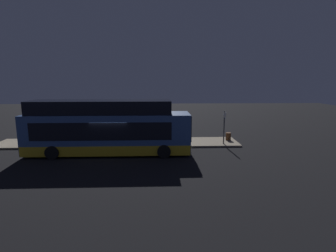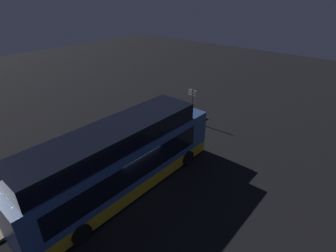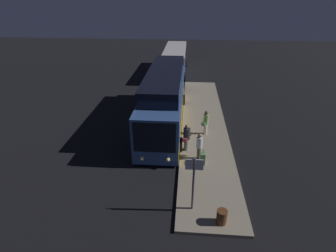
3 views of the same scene
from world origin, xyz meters
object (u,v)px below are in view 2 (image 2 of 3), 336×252
(trash_bin, at_px, (185,110))
(bus_lead, at_px, (122,162))
(passenger_with_bags, at_px, (153,133))
(sign_post, at_px, (192,101))
(passenger_waiting, at_px, (116,140))
(suitcase, at_px, (157,129))
(passenger_boarding, at_px, (154,126))

(trash_bin, bearing_deg, bus_lead, -161.44)
(passenger_with_bags, relative_size, sign_post, 0.65)
(passenger_waiting, xyz_separation_m, suitcase, (3.53, -0.31, -0.58))
(bus_lead, relative_size, passenger_with_bags, 6.78)
(passenger_waiting, xyz_separation_m, passenger_with_bags, (2.18, -1.25, -0.00))
(passenger_waiting, relative_size, trash_bin, 2.61)
(passenger_with_bags, bearing_deg, bus_lead, -49.06)
(passenger_waiting, distance_m, suitcase, 3.59)
(passenger_waiting, relative_size, sign_post, 0.64)
(passenger_waiting, bearing_deg, trash_bin, 128.33)
(bus_lead, distance_m, suitcase, 6.19)
(trash_bin, bearing_deg, sign_post, -120.56)
(suitcase, height_order, sign_post, sign_post)
(bus_lead, height_order, trash_bin, bus_lead)
(passenger_with_bags, height_order, sign_post, sign_post)
(passenger_boarding, height_order, sign_post, sign_post)
(passenger_boarding, height_order, passenger_with_bags, passenger_with_bags)
(sign_post, bearing_deg, bus_lead, -167.19)
(bus_lead, xyz_separation_m, trash_bin, (9.71, 3.26, -1.25))
(passenger_boarding, xyz_separation_m, passenger_waiting, (-3.04, 0.51, 0.04))
(passenger_waiting, relative_size, suitcase, 1.83)
(passenger_waiting, bearing_deg, suitcase, 121.00)
(passenger_boarding, height_order, passenger_waiting, passenger_waiting)
(bus_lead, bearing_deg, trash_bin, 18.56)
(passenger_waiting, relative_size, passenger_with_bags, 0.98)
(bus_lead, bearing_deg, sign_post, 12.81)
(passenger_waiting, height_order, sign_post, sign_post)
(passenger_with_bags, distance_m, trash_bin, 5.85)
(passenger_boarding, bearing_deg, bus_lead, 125.78)
(bus_lead, relative_size, sign_post, 4.39)
(passenger_boarding, distance_m, passenger_waiting, 3.08)
(passenger_boarding, distance_m, trash_bin, 4.84)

